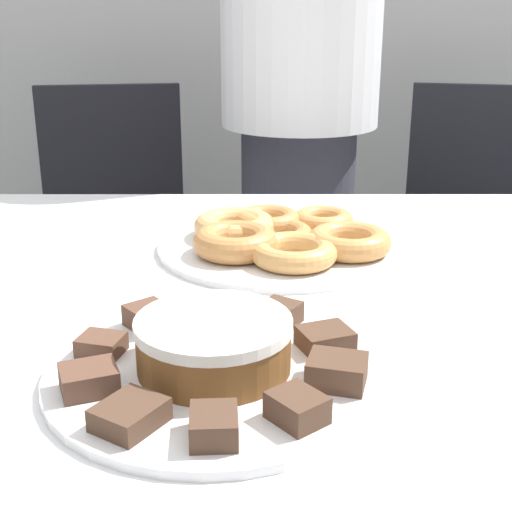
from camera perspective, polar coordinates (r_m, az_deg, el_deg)
table at (r=1.00m, az=1.00°, el=-6.11°), size 1.93×0.97×0.75m
person_standing at (r=1.74m, az=3.77°, el=12.38°), size 0.37×0.37×1.72m
office_chair_left at (r=2.01m, az=-10.86°, el=-0.60°), size 0.50×0.50×0.91m
office_chair_right at (r=2.07m, az=17.16°, el=-0.64°), size 0.53×0.53×0.91m
plate_cake at (r=0.74m, az=-3.12°, el=-9.26°), size 0.35×0.35×0.01m
plate_donuts at (r=1.11m, az=2.05°, el=0.78°), size 0.37×0.37×0.01m
frosted_cake at (r=0.72m, az=-3.17°, el=-7.01°), size 0.16×0.16×0.05m
lamington_0 at (r=0.71m, az=-12.99°, el=-9.55°), size 0.07×0.06×0.02m
lamington_1 at (r=0.65m, az=-9.84°, el=-12.38°), size 0.07×0.08×0.02m
lamington_2 at (r=0.62m, az=-3.17°, el=-13.40°), size 0.04×0.05×0.02m
lamington_3 at (r=0.65m, az=3.54°, el=-12.03°), size 0.06×0.06×0.03m
lamington_4 at (r=0.70m, az=6.72°, el=-9.14°), size 0.07×0.06×0.03m
lamington_5 at (r=0.77m, az=5.79°, el=-6.60°), size 0.07×0.06×0.02m
lamington_6 at (r=0.82m, az=2.01°, el=-4.70°), size 0.06×0.06×0.02m
lamington_7 at (r=0.84m, az=-3.13°, el=-4.20°), size 0.05×0.06×0.02m
lamington_8 at (r=0.83m, az=-8.27°, el=-4.85°), size 0.07×0.07×0.03m
lamington_9 at (r=0.78m, az=-12.03°, el=-6.94°), size 0.05×0.05×0.02m
donut_0 at (r=1.10m, az=2.06°, el=1.73°), size 0.11×0.11×0.03m
donut_1 at (r=1.02m, az=3.28°, el=0.30°), size 0.13×0.13×0.03m
donut_2 at (r=1.07m, az=7.72°, el=1.15°), size 0.13×0.13×0.04m
donut_3 at (r=1.18m, az=5.63°, el=2.86°), size 0.10×0.10×0.03m
donut_4 at (r=1.17m, az=1.22°, el=2.86°), size 0.11×0.11×0.03m
donut_5 at (r=1.13m, az=-1.48°, el=2.42°), size 0.13×0.13×0.04m
donut_6 at (r=1.05m, az=-1.39°, el=1.14°), size 0.13×0.13×0.04m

